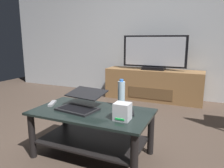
{
  "coord_description": "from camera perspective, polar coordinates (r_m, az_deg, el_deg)",
  "views": [
    {
      "loc": [
        0.95,
        -1.77,
        1.07
      ],
      "look_at": [
        0.01,
        0.36,
        0.59
      ],
      "focal_mm": 34.73,
      "sensor_mm": 36.0,
      "label": 1
    }
  ],
  "objects": [
    {
      "name": "laptop",
      "position": [
        2.03,
        -8.15,
        -4.83
      ],
      "size": [
        0.41,
        0.42,
        0.16
      ],
      "color": "black",
      "rests_on": "coffee_table"
    },
    {
      "name": "ground_plane",
      "position": [
        2.28,
        -4.12,
        -16.3
      ],
      "size": [
        7.68,
        7.68,
        0.0
      ],
      "primitive_type": "plane",
      "color": "#4C3D33"
    },
    {
      "name": "media_cabinet",
      "position": [
        3.93,
        10.77,
        -0.18
      ],
      "size": [
        1.69,
        0.45,
        0.54
      ],
      "color": "olive",
      "rests_on": "ground"
    },
    {
      "name": "router_box",
      "position": [
        1.74,
        2.75,
        -7.24
      ],
      "size": [
        0.13,
        0.12,
        0.14
      ],
      "color": "silver",
      "rests_on": "coffee_table"
    },
    {
      "name": "television",
      "position": [
        3.84,
        11.02,
        7.88
      ],
      "size": [
        1.1,
        0.2,
        0.59
      ],
      "color": "black",
      "rests_on": "media_cabinet"
    },
    {
      "name": "tv_remote",
      "position": [
        2.23,
        -15.46,
        -4.93
      ],
      "size": [
        0.1,
        0.16,
        0.02
      ],
      "primitive_type": "cube",
      "rotation": [
        0.0,
        0.0,
        0.4
      ],
      "color": "#99999E",
      "rests_on": "coffee_table"
    },
    {
      "name": "water_bottle_near",
      "position": [
        2.04,
        2.49,
        -2.66
      ],
      "size": [
        0.07,
        0.07,
        0.27
      ],
      "color": "silver",
      "rests_on": "coffee_table"
    },
    {
      "name": "coffee_table",
      "position": [
        2.03,
        -5.25,
        -10.8
      ],
      "size": [
        1.07,
        0.59,
        0.44
      ],
      "color": "black",
      "rests_on": "ground"
    },
    {
      "name": "cell_phone",
      "position": [
        1.9,
        4.71,
        -7.62
      ],
      "size": [
        0.12,
        0.16,
        0.01
      ],
      "primitive_type": "cube",
      "rotation": [
        0.0,
        0.0,
        0.37
      ],
      "color": "black",
      "rests_on": "coffee_table"
    },
    {
      "name": "back_wall",
      "position": [
        4.2,
        11.03,
        16.07
      ],
      "size": [
        6.4,
        0.12,
        2.8
      ],
      "primitive_type": "cube",
      "color": "silver",
      "rests_on": "ground"
    }
  ]
}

